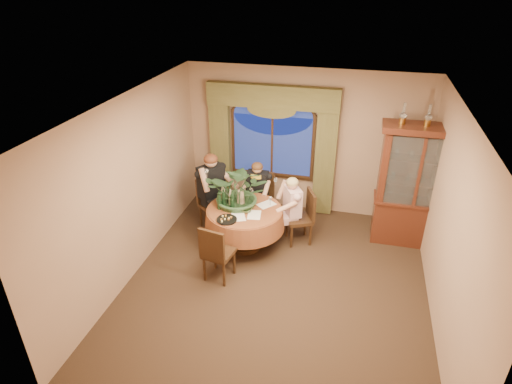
% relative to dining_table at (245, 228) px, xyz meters
% --- Properties ---
extents(floor, '(5.00, 5.00, 0.00)m').
position_rel_dining_table_xyz_m(floor, '(0.74, -0.89, -0.38)').
color(floor, black).
rests_on(floor, ground).
extents(wall_back, '(4.50, 0.00, 4.50)m').
position_rel_dining_table_xyz_m(wall_back, '(0.74, 1.61, 1.02)').
color(wall_back, '#95725B').
rests_on(wall_back, ground).
extents(wall_right, '(0.00, 5.00, 5.00)m').
position_rel_dining_table_xyz_m(wall_right, '(2.99, -0.89, 1.02)').
color(wall_right, '#95725B').
rests_on(wall_right, ground).
extents(ceiling, '(5.00, 5.00, 0.00)m').
position_rel_dining_table_xyz_m(ceiling, '(0.74, -0.89, 2.42)').
color(ceiling, white).
rests_on(ceiling, wall_back).
extents(window, '(1.62, 0.10, 1.32)m').
position_rel_dining_table_xyz_m(window, '(0.14, 1.54, 0.92)').
color(window, navy).
rests_on(window, wall_back).
extents(arched_transom, '(1.60, 0.06, 0.44)m').
position_rel_dining_table_xyz_m(arched_transom, '(0.14, 1.54, 1.71)').
color(arched_transom, navy).
rests_on(arched_transom, wall_back).
extents(drapery_left, '(0.38, 0.14, 2.32)m').
position_rel_dining_table_xyz_m(drapery_left, '(-0.89, 1.49, 0.80)').
color(drapery_left, '#4D4B25').
rests_on(drapery_left, floor).
extents(drapery_right, '(0.38, 0.14, 2.32)m').
position_rel_dining_table_xyz_m(drapery_right, '(1.17, 1.49, 0.80)').
color(drapery_right, '#4D4B25').
rests_on(drapery_right, floor).
extents(swag_valance, '(2.45, 0.16, 0.42)m').
position_rel_dining_table_xyz_m(swag_valance, '(0.14, 1.46, 1.90)').
color(swag_valance, '#4D4B25').
rests_on(swag_valance, wall_back).
extents(dining_table, '(1.74, 1.74, 0.75)m').
position_rel_dining_table_xyz_m(dining_table, '(0.00, 0.00, 0.00)').
color(dining_table, maroon).
rests_on(dining_table, floor).
extents(china_cabinet, '(1.33, 0.53, 2.15)m').
position_rel_dining_table_xyz_m(china_cabinet, '(2.73, 0.86, 0.70)').
color(china_cabinet, '#3C1B13').
rests_on(china_cabinet, floor).
extents(oil_lamp_left, '(0.11, 0.11, 0.34)m').
position_rel_dining_table_xyz_m(oil_lamp_left, '(2.36, 0.86, 1.94)').
color(oil_lamp_left, '#A5722D').
rests_on(oil_lamp_left, china_cabinet).
extents(oil_lamp_center, '(0.11, 0.11, 0.34)m').
position_rel_dining_table_xyz_m(oil_lamp_center, '(2.73, 0.86, 1.94)').
color(oil_lamp_center, '#A5722D').
rests_on(oil_lamp_center, china_cabinet).
extents(oil_lamp_right, '(0.11, 0.11, 0.34)m').
position_rel_dining_table_xyz_m(oil_lamp_right, '(3.10, 0.86, 1.94)').
color(oil_lamp_right, '#A5722D').
rests_on(oil_lamp_right, china_cabinet).
extents(chair_right, '(0.55, 0.55, 0.96)m').
position_rel_dining_table_xyz_m(chair_right, '(0.88, 0.39, 0.10)').
color(chair_right, black).
rests_on(chair_right, floor).
extents(chair_back_right, '(0.45, 0.45, 0.96)m').
position_rel_dining_table_xyz_m(chair_back_right, '(0.07, 0.87, 0.10)').
color(chair_back_right, black).
rests_on(chair_back_right, floor).
extents(chair_back, '(0.58, 0.58, 0.96)m').
position_rel_dining_table_xyz_m(chair_back, '(-0.73, 0.48, 0.10)').
color(chair_back, black).
rests_on(chair_back, floor).
extents(chair_front_left, '(0.49, 0.49, 0.96)m').
position_rel_dining_table_xyz_m(chair_front_left, '(-0.16, -0.90, 0.10)').
color(chair_front_left, black).
rests_on(chair_front_left, floor).
extents(person_pink, '(0.57, 0.58, 1.22)m').
position_rel_dining_table_xyz_m(person_pink, '(0.74, 0.42, 0.24)').
color(person_pink, '#D0A8AF').
rests_on(person_pink, floor).
extents(person_back, '(0.69, 0.70, 1.46)m').
position_rel_dining_table_xyz_m(person_back, '(-0.76, 0.52, 0.36)').
color(person_back, black).
rests_on(person_back, floor).
extents(person_scarf, '(0.45, 0.41, 1.24)m').
position_rel_dining_table_xyz_m(person_scarf, '(0.01, 0.88, 0.24)').
color(person_scarf, black).
rests_on(person_scarf, floor).
extents(stoneware_vase, '(0.14, 0.14, 0.26)m').
position_rel_dining_table_xyz_m(stoneware_vase, '(-0.11, 0.16, 0.50)').
color(stoneware_vase, '#A08162').
rests_on(stoneware_vase, dining_table).
extents(centerpiece_plant, '(1.06, 1.18, 0.92)m').
position_rel_dining_table_xyz_m(centerpiece_plant, '(-0.12, 0.15, 1.03)').
color(centerpiece_plant, '#2E4F2E').
rests_on(centerpiece_plant, dining_table).
extents(olive_bowl, '(0.17, 0.17, 0.05)m').
position_rel_dining_table_xyz_m(olive_bowl, '(0.05, -0.08, 0.40)').
color(olive_bowl, '#4A5A32').
rests_on(olive_bowl, dining_table).
extents(cheese_platter, '(0.33, 0.33, 0.02)m').
position_rel_dining_table_xyz_m(cheese_platter, '(-0.18, -0.41, 0.39)').
color(cheese_platter, black).
rests_on(cheese_platter, dining_table).
extents(wine_bottle_0, '(0.07, 0.07, 0.33)m').
position_rel_dining_table_xyz_m(wine_bottle_0, '(-0.25, 0.03, 0.54)').
color(wine_bottle_0, tan).
rests_on(wine_bottle_0, dining_table).
extents(wine_bottle_1, '(0.07, 0.07, 0.33)m').
position_rel_dining_table_xyz_m(wine_bottle_1, '(-0.41, -0.09, 0.54)').
color(wine_bottle_1, black).
rests_on(wine_bottle_1, dining_table).
extents(wine_bottle_2, '(0.07, 0.07, 0.33)m').
position_rel_dining_table_xyz_m(wine_bottle_2, '(-0.35, -0.02, 0.54)').
color(wine_bottle_2, black).
rests_on(wine_bottle_2, dining_table).
extents(wine_bottle_3, '(0.07, 0.07, 0.33)m').
position_rel_dining_table_xyz_m(wine_bottle_3, '(-0.30, 0.15, 0.54)').
color(wine_bottle_3, black).
rests_on(wine_bottle_3, dining_table).
extents(wine_bottle_4, '(0.07, 0.07, 0.33)m').
position_rel_dining_table_xyz_m(wine_bottle_4, '(-0.41, 0.14, 0.54)').
color(wine_bottle_4, tan).
rests_on(wine_bottle_4, dining_table).
extents(wine_bottle_5, '(0.07, 0.07, 0.33)m').
position_rel_dining_table_xyz_m(wine_bottle_5, '(-0.20, -0.04, 0.54)').
color(wine_bottle_5, black).
rests_on(wine_bottle_5, dining_table).
extents(tasting_paper_0, '(0.25, 0.33, 0.00)m').
position_rel_dining_table_xyz_m(tasting_paper_0, '(0.21, -0.15, 0.38)').
color(tasting_paper_0, white).
rests_on(tasting_paper_0, dining_table).
extents(tasting_paper_1, '(0.35, 0.37, 0.00)m').
position_rel_dining_table_xyz_m(tasting_paper_1, '(0.32, 0.24, 0.38)').
color(tasting_paper_1, white).
rests_on(tasting_paper_1, dining_table).
extents(tasting_paper_2, '(0.31, 0.36, 0.00)m').
position_rel_dining_table_xyz_m(tasting_paper_2, '(-0.03, -0.26, 0.38)').
color(tasting_paper_2, white).
rests_on(tasting_paper_2, dining_table).
extents(wine_glass_person_pink, '(0.07, 0.07, 0.18)m').
position_rel_dining_table_xyz_m(wine_glass_person_pink, '(0.39, 0.22, 0.46)').
color(wine_glass_person_pink, silver).
rests_on(wine_glass_person_pink, dining_table).
extents(wine_glass_person_back, '(0.07, 0.07, 0.18)m').
position_rel_dining_table_xyz_m(wine_glass_person_back, '(-0.37, 0.26, 0.46)').
color(wine_glass_person_back, silver).
rests_on(wine_glass_person_back, dining_table).
extents(wine_glass_person_scarf, '(0.07, 0.07, 0.18)m').
position_rel_dining_table_xyz_m(wine_glass_person_scarf, '(0.00, 0.45, 0.46)').
color(wine_glass_person_scarf, silver).
rests_on(wine_glass_person_scarf, dining_table).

